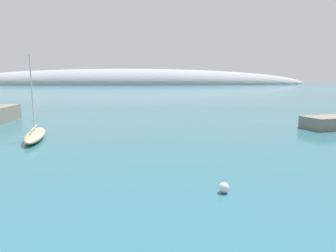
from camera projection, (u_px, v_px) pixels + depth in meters
The scene contains 3 objects.
distant_ridge at pixel (129, 85), 259.10m from camera, with size 317.03×51.52×27.01m, color #999EA8.
sailboat_sand_near_shore at pixel (35, 135), 29.72m from camera, with size 3.06×8.04×8.28m.
mooring_buoy_white at pixel (224, 188), 16.02m from camera, with size 0.57×0.57×0.57m, color silver.
Camera 1 is at (-2.00, -3.79, 6.12)m, focal length 31.99 mm.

